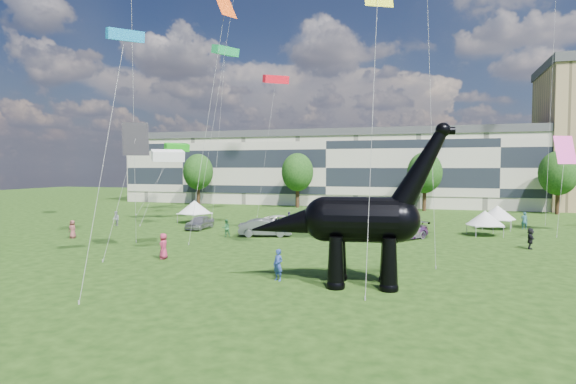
% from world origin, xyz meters
% --- Properties ---
extents(ground, '(220.00, 220.00, 0.00)m').
position_xyz_m(ground, '(0.00, 0.00, 0.00)').
color(ground, '#16330C').
rests_on(ground, ground).
extents(terrace_row, '(78.00, 11.00, 12.00)m').
position_xyz_m(terrace_row, '(-8.00, 62.00, 6.00)').
color(terrace_row, beige).
rests_on(terrace_row, ground).
extents(tree_far_left, '(5.20, 5.20, 9.44)m').
position_xyz_m(tree_far_left, '(-30.00, 53.00, 6.29)').
color(tree_far_left, '#382314').
rests_on(tree_far_left, ground).
extents(tree_mid_left, '(5.20, 5.20, 9.44)m').
position_xyz_m(tree_mid_left, '(-12.00, 53.00, 6.29)').
color(tree_mid_left, '#382314').
rests_on(tree_mid_left, ground).
extents(tree_mid_right, '(5.20, 5.20, 9.44)m').
position_xyz_m(tree_mid_right, '(8.00, 53.00, 6.29)').
color(tree_mid_right, '#382314').
rests_on(tree_mid_right, ground).
extents(tree_far_right, '(5.20, 5.20, 9.44)m').
position_xyz_m(tree_far_right, '(26.00, 53.00, 6.29)').
color(tree_far_right, '#382314').
rests_on(tree_far_right, ground).
extents(dinosaur_sculpture, '(11.56, 3.54, 9.41)m').
position_xyz_m(dinosaur_sculpture, '(5.28, 4.40, 3.55)').
color(dinosaur_sculpture, black).
rests_on(dinosaur_sculpture, ground).
extents(car_silver, '(1.74, 4.29, 1.46)m').
position_xyz_m(car_silver, '(-14.43, 23.65, 0.73)').
color(car_silver, '#B7B6BB').
rests_on(car_silver, ground).
extents(car_grey, '(5.37, 3.16, 1.67)m').
position_xyz_m(car_grey, '(-5.93, 20.69, 0.84)').
color(car_grey, slate).
rests_on(car_grey, ground).
extents(car_white, '(6.06, 4.11, 1.54)m').
position_xyz_m(car_white, '(-5.75, 25.88, 0.77)').
color(car_white, silver).
rests_on(car_white, ground).
extents(car_dark, '(4.94, 5.67, 1.57)m').
position_xyz_m(car_dark, '(6.88, 22.60, 0.78)').
color(car_dark, '#595960').
rests_on(car_dark, ground).
extents(gazebo_near, '(4.28, 4.28, 2.44)m').
position_xyz_m(gazebo_near, '(14.25, 27.49, 1.71)').
color(gazebo_near, silver).
rests_on(gazebo_near, ground).
extents(gazebo_far, '(4.23, 4.23, 2.55)m').
position_xyz_m(gazebo_far, '(15.98, 33.11, 1.79)').
color(gazebo_far, silver).
rests_on(gazebo_far, ground).
extents(gazebo_left, '(4.83, 4.83, 2.68)m').
position_xyz_m(gazebo_left, '(-17.76, 28.74, 1.88)').
color(gazebo_left, white).
rests_on(gazebo_left, ground).
extents(visitors, '(44.42, 30.32, 1.88)m').
position_xyz_m(visitors, '(-3.68, 18.54, 0.87)').
color(visitors, '#3F2C65').
rests_on(visitors, ground).
extents(kites, '(64.54, 45.68, 31.38)m').
position_xyz_m(kites, '(6.51, 30.31, 18.63)').
color(kites, '#FB1022').
rests_on(kites, ground).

